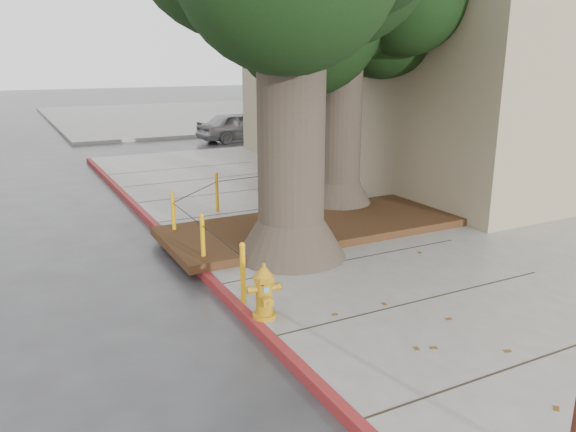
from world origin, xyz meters
The scene contains 12 objects.
ground centered at (0.00, 0.00, 0.00)m, with size 140.00×140.00×0.00m, color #28282B.
sidewalk_main centered at (6.00, 2.50, 0.07)m, with size 16.00×26.00×0.15m, color slate.
sidewalk_far centered at (6.00, 30.00, 0.07)m, with size 16.00×20.00×0.15m, color slate.
curb_red centered at (-2.00, 2.50, 0.07)m, with size 0.14×26.00×0.16m, color maroon.
planter_bed centered at (0.90, 3.90, 0.23)m, with size 6.40×2.60×0.16m, color black.
building_corner centered at (10.00, 8.50, 5.00)m, with size 12.00×13.00×10.00m, color gray.
building_side_white centered at (16.00, 26.00, 4.50)m, with size 10.00×10.00×9.00m, color silver.
building_side_grey centered at (22.00, 32.00, 6.00)m, with size 12.00×14.00×12.00m, color slate.
bollard_ring centered at (-0.87, 4.38, 0.66)m, with size 3.79×5.39×0.95m.
fire_hydrant centered at (-1.85, 0.57, 0.55)m, with size 0.43×0.40×0.81m.
car_silver centered at (5.10, 18.08, 0.67)m, with size 1.58×3.93×1.34m, color #959599.
car_red centered at (9.79, 17.77, 0.58)m, with size 1.24×3.55×1.17m, color maroon.
Camera 1 is at (-4.90, -6.02, 3.69)m, focal length 35.00 mm.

